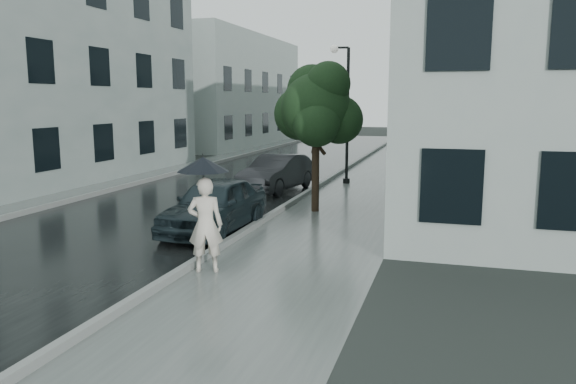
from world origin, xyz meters
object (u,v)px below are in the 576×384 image
(lamp_post, at_px, (344,105))
(car_far, at_px, (277,173))
(car_near, at_px, (215,205))
(pedestrian, at_px, (205,225))
(street_tree, at_px, (317,108))

(lamp_post, bearing_deg, car_far, -135.84)
(lamp_post, distance_m, car_near, 9.58)
(pedestrian, height_order, street_tree, street_tree)
(street_tree, distance_m, car_near, 4.49)
(street_tree, bearing_deg, lamp_post, 93.05)
(car_far, bearing_deg, street_tree, -45.91)
(street_tree, xyz_separation_m, lamp_post, (-0.31, 5.81, 0.01))
(car_near, bearing_deg, pedestrian, -66.86)
(pedestrian, relative_size, car_near, 0.46)
(pedestrian, bearing_deg, car_near, -87.23)
(car_near, relative_size, car_far, 1.00)
(pedestrian, xyz_separation_m, car_far, (-1.65, 9.77, -0.27))
(street_tree, distance_m, lamp_post, 5.82)
(lamp_post, bearing_deg, pedestrian, -99.92)
(street_tree, xyz_separation_m, car_near, (-1.82, -3.35, -2.39))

